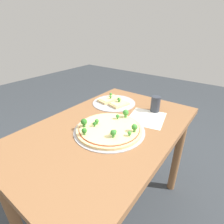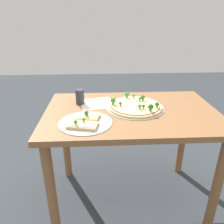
{
  "view_description": "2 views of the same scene",
  "coord_description": "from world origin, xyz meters",
  "px_view_note": "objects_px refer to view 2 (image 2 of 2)",
  "views": [
    {
      "loc": [
        0.67,
        0.54,
        1.29
      ],
      "look_at": [
        -0.13,
        -0.06,
        0.79
      ],
      "focal_mm": 28.0,
      "sensor_mm": 36.0,
      "label": 1
    },
    {
      "loc": [
        -0.2,
        -1.31,
        1.35
      ],
      "look_at": [
        -0.13,
        -0.06,
        0.79
      ],
      "focal_mm": 35.0,
      "sensor_mm": 36.0,
      "label": 2
    }
  ],
  "objects_px": {
    "pizza_tray_slice": "(85,122)",
    "drinking_cup": "(80,97)",
    "dining_table": "(131,126)",
    "pizza_tray_whole": "(135,106)"
  },
  "relations": [
    {
      "from": "pizza_tray_whole",
      "to": "drinking_cup",
      "type": "bearing_deg",
      "value": 165.52
    },
    {
      "from": "dining_table",
      "to": "pizza_tray_slice",
      "type": "relative_size",
      "value": 3.59
    },
    {
      "from": "dining_table",
      "to": "pizza_tray_slice",
      "type": "bearing_deg",
      "value": -150.02
    },
    {
      "from": "dining_table",
      "to": "pizza_tray_slice",
      "type": "xyz_separation_m",
      "value": [
        -0.29,
        -0.17,
        0.13
      ]
    },
    {
      "from": "dining_table",
      "to": "drinking_cup",
      "type": "bearing_deg",
      "value": 158.59
    },
    {
      "from": "pizza_tray_slice",
      "to": "drinking_cup",
      "type": "height_order",
      "value": "drinking_cup"
    },
    {
      "from": "pizza_tray_slice",
      "to": "drinking_cup",
      "type": "bearing_deg",
      "value": 99.74
    },
    {
      "from": "pizza_tray_whole",
      "to": "pizza_tray_slice",
      "type": "bearing_deg",
      "value": -147.23
    },
    {
      "from": "dining_table",
      "to": "pizza_tray_whole",
      "type": "relative_size",
      "value": 2.9
    },
    {
      "from": "dining_table",
      "to": "pizza_tray_whole",
      "type": "bearing_deg",
      "value": 52.69
    }
  ]
}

